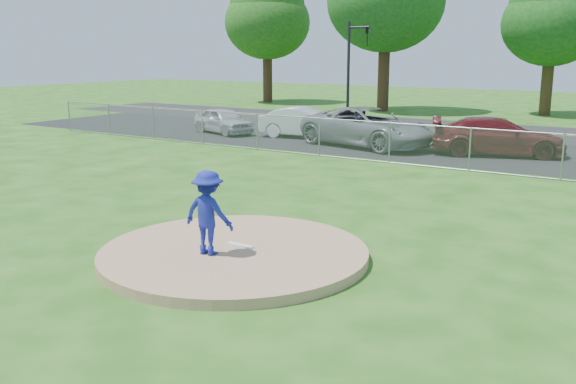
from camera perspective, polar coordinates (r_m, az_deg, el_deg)
name	(u,v)px	position (r m, az deg, el deg)	size (l,w,h in m)	color
ground	(420,178)	(21.58, 11.62, 1.27)	(120.00, 120.00, 0.00)	#1D4D11
pitchers_mound	(234,254)	(13.02, -4.81, -5.48)	(5.40, 5.40, 0.20)	#9D7856
pitching_rubber	(240,245)	(13.13, -4.28, -4.76)	(0.60, 0.15, 0.04)	white
chain_link_fence	(442,147)	(23.31, 13.51, 3.87)	(40.00, 0.06, 1.50)	gray
parking_lot	(478,152)	(27.66, 16.58, 3.45)	(50.00, 8.00, 0.01)	black
street	(523,133)	(34.86, 20.13, 4.98)	(60.00, 7.00, 0.01)	black
tree_far_left	(267,11)	(52.10, -1.87, 15.75)	(6.72, 6.72, 10.74)	#382014
tree_center	(553,11)	(44.67, 22.50, 14.62)	(6.16, 6.16, 9.84)	#392814
traffic_signal_left	(352,64)	(35.75, 5.74, 11.25)	(1.28, 0.20, 5.60)	black
pitcher	(208,213)	(12.51, -7.10, -1.83)	(1.07, 0.62, 1.66)	navy
traffic_cone	(363,139)	(28.19, 6.65, 4.70)	(0.32, 0.32, 0.62)	#FD5D0D
parked_car_silver	(223,121)	(32.49, -5.78, 6.34)	(1.52, 3.77, 1.29)	#B8B9BD
parked_car_white	(304,123)	(30.73, 1.47, 6.18)	(1.52, 4.35, 1.43)	white
parked_car_gray	(368,127)	(28.10, 7.10, 5.76)	(2.80, 6.07, 1.69)	gray
parked_car_darkred	(498,137)	(26.84, 18.16, 4.71)	(2.09, 5.15, 1.49)	#5B1619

